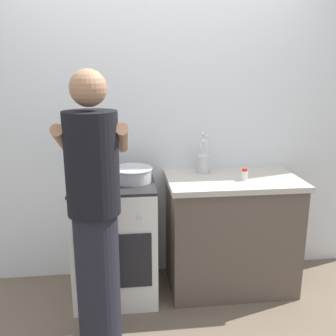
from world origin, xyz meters
The scene contains 9 objects.
ground centered at (0.00, 0.00, 0.00)m, with size 6.00×6.00×0.00m, color #6B5B4C.
back_wall centered at (0.20, 0.50, 1.25)m, with size 3.20×0.10×2.50m.
countertop centered at (0.55, 0.15, 0.45)m, with size 1.00×0.60×0.90m.
stove_range centered at (-0.35, 0.15, 0.45)m, with size 0.60×0.62×0.90m.
pot centered at (-0.49, 0.15, 0.95)m, with size 0.24×0.18×0.10m.
mixing_bowl centered at (-0.21, 0.15, 0.96)m, with size 0.30×0.30×0.10m.
utensil_crock centered at (0.35, 0.32, 0.99)m, with size 0.10×0.10×0.33m.
spice_bottle centered at (0.61, 0.08, 0.94)m, with size 0.04×0.04×0.09m.
person centered at (-0.44, -0.45, 0.86)m, with size 0.41×0.50×1.70m.
Camera 1 is at (-0.26, -2.50, 1.70)m, focal length 40.32 mm.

